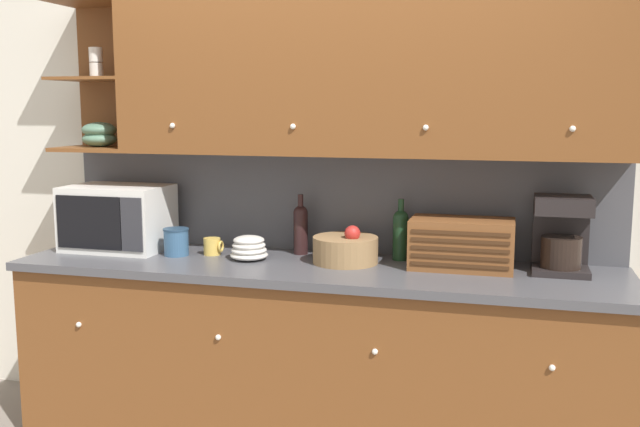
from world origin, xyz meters
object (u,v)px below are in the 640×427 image
at_px(mug, 213,246).
at_px(second_wine_bottle, 401,232).
at_px(wine_bottle, 301,227).
at_px(storage_canister, 176,242).
at_px(bread_box, 462,244).
at_px(fruit_basket, 346,249).
at_px(microwave, 118,218).
at_px(bowl_stack_on_counter, 249,248).
at_px(coffee_maker, 561,234).

bearing_deg(mug, second_wine_bottle, 7.94).
bearing_deg(wine_bottle, mug, -161.94).
distance_m(storage_canister, wine_bottle, 0.63).
xyz_separation_m(wine_bottle, bread_box, (0.81, -0.12, -0.02)).
height_order(storage_canister, fruit_basket, fruit_basket).
height_order(microwave, bread_box, microwave).
bearing_deg(second_wine_bottle, bowl_stack_on_counter, -165.16).
height_order(wine_bottle, coffee_maker, coffee_maker).
xyz_separation_m(bread_box, coffee_maker, (0.44, 0.04, 0.06)).
distance_m(mug, second_wine_bottle, 0.95).
bearing_deg(coffee_maker, bread_box, -174.60).
bearing_deg(bread_box, coffee_maker, 5.40).
xyz_separation_m(fruit_basket, bread_box, (0.54, 0.03, 0.05)).
height_order(bowl_stack_on_counter, coffee_maker, coffee_maker).
bearing_deg(coffee_maker, mug, -177.81).
bearing_deg(bread_box, wine_bottle, 171.91).
bearing_deg(fruit_basket, storage_canister, -176.35).
distance_m(microwave, fruit_basket, 1.23).
distance_m(second_wine_bottle, coffee_maker, 0.74).
bearing_deg(bowl_stack_on_counter, coffee_maker, 4.85).
relative_size(storage_canister, second_wine_bottle, 0.46).
bearing_deg(microwave, second_wine_bottle, 5.02).
relative_size(fruit_basket, second_wine_bottle, 1.04).
xyz_separation_m(mug, bread_box, (1.24, 0.02, 0.07)).
height_order(storage_canister, bowl_stack_on_counter, storage_canister).
distance_m(bowl_stack_on_counter, coffee_maker, 1.47).
bearing_deg(bread_box, bowl_stack_on_counter, -175.39).
xyz_separation_m(microwave, fruit_basket, (1.23, -0.01, -0.10)).
relative_size(microwave, coffee_maker, 1.47).
xyz_separation_m(mug, second_wine_bottle, (0.94, 0.13, 0.09)).
height_order(microwave, wine_bottle, microwave).
bearing_deg(coffee_maker, microwave, -178.38).
xyz_separation_m(storage_canister, wine_bottle, (0.59, 0.20, 0.07)).
bearing_deg(second_wine_bottle, wine_bottle, 179.11).
height_order(wine_bottle, fruit_basket, wine_bottle).
bearing_deg(bowl_stack_on_counter, second_wine_bottle, 14.84).
height_order(bowl_stack_on_counter, second_wine_bottle, second_wine_bottle).
relative_size(second_wine_bottle, coffee_maker, 0.86).
xyz_separation_m(mug, fruit_basket, (0.69, -0.01, 0.02)).
bearing_deg(fruit_basket, bowl_stack_on_counter, -173.65).
bearing_deg(microwave, fruit_basket, -0.38).
xyz_separation_m(second_wine_bottle, bread_box, (0.30, -0.11, -0.02)).
height_order(mug, coffee_maker, coffee_maker).
relative_size(mug, fruit_basket, 0.31).
relative_size(bowl_stack_on_counter, coffee_maker, 0.53).
distance_m(bowl_stack_on_counter, bread_box, 1.02).
bearing_deg(microwave, mug, -0.16).
xyz_separation_m(fruit_basket, second_wine_bottle, (0.24, 0.14, 0.07)).
bearing_deg(second_wine_bottle, mug, -172.06).
xyz_separation_m(bowl_stack_on_counter, wine_bottle, (0.21, 0.20, 0.08)).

